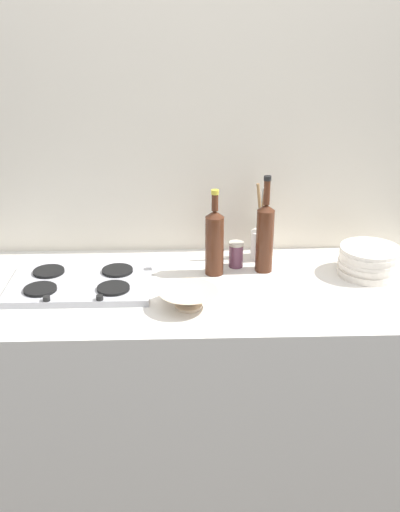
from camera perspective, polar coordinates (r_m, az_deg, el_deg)
ground_plane at (r=2.63m, az=0.00°, el=-20.88°), size 6.00×6.00×0.00m
counter_block at (r=2.34m, az=0.00°, el=-12.94°), size 1.80×0.70×0.90m
backsplash_panel at (r=2.35m, az=-0.31°, el=8.03°), size 1.90×0.06×2.43m
stovetop_hob at (r=2.14m, az=-11.46°, el=-2.60°), size 0.50×0.32×0.04m
plate_stack at (r=2.27m, az=15.99°, el=-0.46°), size 0.23×0.23×0.11m
wine_bottle_leftmost at (r=2.16m, az=1.41°, el=1.46°), size 0.07×0.07×0.32m
wine_bottle_mid_left at (r=2.19m, az=6.28°, el=1.97°), size 0.07×0.07×0.37m
mixing_bowl at (r=1.95m, az=-1.14°, el=-4.06°), size 0.20×0.20×0.06m
utensil_crock at (r=2.33m, az=5.98°, el=1.37°), size 0.09×0.09×0.31m
condiment_jar_front at (r=2.25m, az=3.50°, el=0.17°), size 0.06×0.06×0.10m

